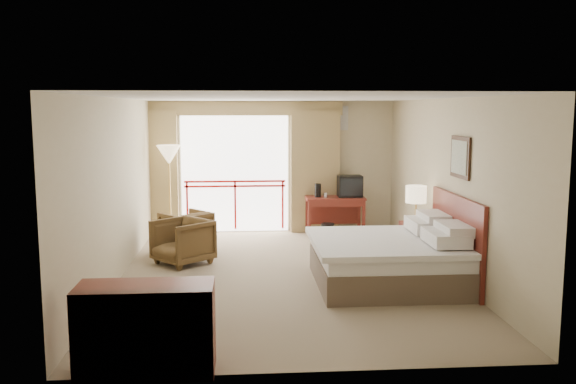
{
  "coord_description": "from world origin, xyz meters",
  "views": [
    {
      "loc": [
        -0.64,
        -9.09,
        2.54
      ],
      "look_at": [
        0.07,
        0.4,
        1.24
      ],
      "focal_mm": 38.0,
      "sensor_mm": 36.0,
      "label": 1
    }
  ],
  "objects": [
    {
      "name": "side_table",
      "position": [
        -1.86,
        1.45,
        0.36
      ],
      "size": [
        0.48,
        0.48,
        0.52
      ],
      "rotation": [
        0.0,
        0.0,
        0.1
      ],
      "color": "black",
      "rests_on": "floor"
    },
    {
      "name": "wall_back",
      "position": [
        0.0,
        3.5,
        1.35
      ],
      "size": [
        5.0,
        0.0,
        5.0
      ],
      "primitive_type": "plane",
      "rotation": [
        1.57,
        0.0,
        0.0
      ],
      "color": "#C6B892",
      "rests_on": "ground"
    },
    {
      "name": "curtain_left",
      "position": [
        -2.45,
        3.35,
        1.25
      ],
      "size": [
        1.0,
        0.26,
        2.5
      ],
      "primitive_type": "cube",
      "color": "olive",
      "rests_on": "wall_back"
    },
    {
      "name": "wall_front",
      "position": [
        0.0,
        -3.5,
        1.35
      ],
      "size": [
        5.0,
        0.0,
        5.0
      ],
      "primitive_type": "plane",
      "rotation": [
        -1.57,
        0.0,
        0.0
      ],
      "color": "#C6B892",
      "rests_on": "ground"
    },
    {
      "name": "framed_art",
      "position": [
        2.47,
        -0.6,
        1.85
      ],
      "size": [
        0.04,
        0.72,
        0.6
      ],
      "color": "black",
      "rests_on": "wall_right"
    },
    {
      "name": "wall_right",
      "position": [
        2.5,
        0.0,
        1.35
      ],
      "size": [
        0.0,
        7.0,
        7.0
      ],
      "primitive_type": "plane",
      "rotation": [
        1.57,
        0.0,
        -1.57
      ],
      "color": "#C6B892",
      "rests_on": "ground"
    },
    {
      "name": "coffee_maker",
      "position": [
        0.87,
        2.97,
        0.91
      ],
      "size": [
        0.14,
        0.14,
        0.28
      ],
      "primitive_type": "cylinder",
      "rotation": [
        0.0,
        0.0,
        0.12
      ],
      "color": "black",
      "rests_on": "desk"
    },
    {
      "name": "valance",
      "position": [
        -0.8,
        3.38,
        2.55
      ],
      "size": [
        4.4,
        0.22,
        0.28
      ],
      "primitive_type": "cube",
      "color": "olive",
      "rests_on": "wall_back"
    },
    {
      "name": "balcony_door",
      "position": [
        -0.8,
        3.48,
        1.2
      ],
      "size": [
        2.4,
        0.0,
        2.4
      ],
      "primitive_type": "plane",
      "rotation": [
        1.57,
        0.0,
        0.0
      ],
      "color": "white",
      "rests_on": "wall_back"
    },
    {
      "name": "curtain_right",
      "position": [
        0.85,
        3.35,
        1.25
      ],
      "size": [
        1.0,
        0.26,
        2.5
      ],
      "primitive_type": "cube",
      "color": "olive",
      "rests_on": "wall_back"
    },
    {
      "name": "floor_lamp",
      "position": [
        -2.06,
        2.83,
        1.59
      ],
      "size": [
        0.47,
        0.47,
        1.84
      ],
      "rotation": [
        0.0,
        0.0,
        0.36
      ],
      "color": "tan",
      "rests_on": "floor"
    },
    {
      "name": "table_lamp",
      "position": [
        2.2,
        0.62,
        1.13
      ],
      "size": [
        0.34,
        0.34,
        0.6
      ],
      "rotation": [
        0.0,
        0.0,
        0.34
      ],
      "color": "tan",
      "rests_on": "nightstand"
    },
    {
      "name": "armchair_far",
      "position": [
        -1.68,
        1.89,
        0.0
      ],
      "size": [
        1.07,
        1.07,
        0.7
      ],
      "primitive_type": "imported",
      "rotation": [
        0.0,
        0.0,
        -2.44
      ],
      "color": "#483219",
      "rests_on": "floor"
    },
    {
      "name": "tv",
      "position": [
        1.52,
        2.97,
        0.99
      ],
      "size": [
        0.48,
        0.38,
        0.44
      ],
      "rotation": [
        0.0,
        0.0,
        -0.27
      ],
      "color": "black",
      "rests_on": "desk"
    },
    {
      "name": "cup",
      "position": [
        1.02,
        2.92,
        0.82
      ],
      "size": [
        0.07,
        0.07,
        0.09
      ],
      "primitive_type": "cylinder",
      "rotation": [
        0.0,
        0.0,
        0.13
      ],
      "color": "white",
      "rests_on": "desk"
    },
    {
      "name": "nightstand",
      "position": [
        2.2,
        0.57,
        0.33
      ],
      "size": [
        0.5,
        0.58,
        0.67
      ],
      "primitive_type": "cube",
      "rotation": [
        0.0,
        0.0,
        -0.06
      ],
      "color": "maroon",
      "rests_on": "floor"
    },
    {
      "name": "hvac_vent",
      "position": [
        1.3,
        3.47,
        2.35
      ],
      "size": [
        0.5,
        0.04,
        0.5
      ],
      "primitive_type": "cube",
      "color": "silver",
      "rests_on": "wall_back"
    },
    {
      "name": "ceiling",
      "position": [
        0.0,
        0.0,
        2.7
      ],
      "size": [
        7.0,
        7.0,
        0.0
      ],
      "primitive_type": "plane",
      "rotation": [
        3.14,
        0.0,
        0.0
      ],
      "color": "white",
      "rests_on": "wall_back"
    },
    {
      "name": "phone",
      "position": [
        2.15,
        0.42,
        0.7
      ],
      "size": [
        0.17,
        0.14,
        0.07
      ],
      "primitive_type": "cube",
      "rotation": [
        0.0,
        0.0,
        0.06
      ],
      "color": "black",
      "rests_on": "nightstand"
    },
    {
      "name": "balcony_railing",
      "position": [
        -0.8,
        3.46,
        0.81
      ],
      "size": [
        2.09,
        0.03,
        1.02
      ],
      "color": "#A8110E",
      "rests_on": "wall_back"
    },
    {
      "name": "floor",
      "position": [
        0.0,
        0.0,
        0.0
      ],
      "size": [
        7.0,
        7.0,
        0.0
      ],
      "primitive_type": "plane",
      "color": "gray",
      "rests_on": "ground"
    },
    {
      "name": "armchair_near",
      "position": [
        -1.64,
        0.82,
        0.0
      ],
      "size": [
        1.14,
        1.14,
        0.74
      ],
      "primitive_type": "imported",
      "rotation": [
        0.0,
        0.0,
        -0.85
      ],
      "color": "#483219",
      "rests_on": "floor"
    },
    {
      "name": "headboard",
      "position": [
        2.46,
        -0.6,
        0.65
      ],
      "size": [
        0.06,
        2.1,
        1.3
      ],
      "primitive_type": "cube",
      "color": "maroon",
      "rests_on": "wall_right"
    },
    {
      "name": "wall_left",
      "position": [
        -2.5,
        0.0,
        1.35
      ],
      "size": [
        0.0,
        7.0,
        7.0
      ],
      "primitive_type": "plane",
      "rotation": [
        1.57,
        0.0,
        1.57
      ],
      "color": "#C6B892",
      "rests_on": "ground"
    },
    {
      "name": "desk",
      "position": [
        1.22,
        3.02,
        0.6
      ],
      "size": [
        1.19,
        0.57,
        0.78
      ],
      "rotation": [
        0.0,
        0.0,
        -0.06
      ],
      "color": "maroon",
      "rests_on": "floor"
    },
    {
      "name": "bed",
      "position": [
        1.5,
        -0.6,
        0.38
      ],
      "size": [
        2.13,
        2.06,
        0.97
      ],
      "color": "brown",
      "rests_on": "floor"
    },
    {
      "name": "wastebasket",
      "position": [
        1.01,
        2.52,
        0.16
      ],
      "size": [
        0.29,
        0.29,
        0.32
      ],
      "primitive_type": "cylinder",
      "rotation": [
        0.0,
        0.0,
        0.14
      ],
      "color": "black",
      "rests_on": "floor"
    },
    {
      "name": "dresser",
      "position": [
        -1.58,
        -3.38,
        0.44
      ],
      "size": [
        1.31,
        0.56,
        0.87
      ],
      "rotation": [
        0.0,
        0.0,
        0.08
      ],
      "color": "maroon",
      "rests_on": "floor"
    },
    {
      "name": "book",
      "position": [
        -1.86,
        1.45,
        0.53
      ],
      "size": [
        0.27,
        0.3,
        0.02
      ],
      "primitive_type": "imported",
      "rotation": [
        0.0,
        0.0,
        0.45
      ],
      "color": "white",
      "rests_on": "side_table"
    }
  ]
}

